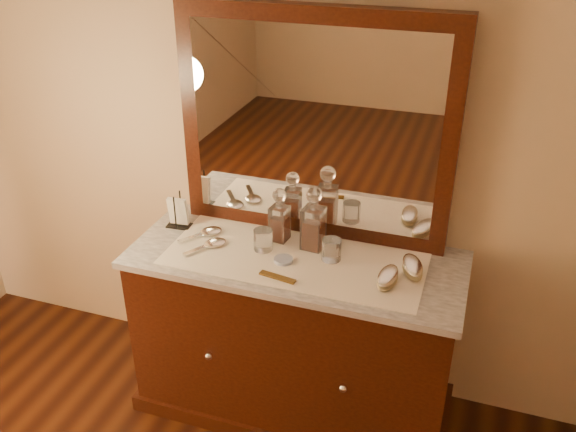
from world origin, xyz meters
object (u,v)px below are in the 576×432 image
at_px(pin_dish, 283,260).
at_px(dresser_cabinet, 295,338).
at_px(mirror_frame, 314,127).
at_px(hand_mirror_inner, 212,244).
at_px(decanter_left, 280,220).
at_px(comb, 277,277).
at_px(brush_near, 388,278).
at_px(brush_far, 412,267).
at_px(napkin_rack, 178,213).
at_px(decanter_right, 313,224).
at_px(hand_mirror_outer, 207,233).

bearing_deg(pin_dish, dresser_cabinet, 57.37).
height_order(dresser_cabinet, mirror_frame, mirror_frame).
bearing_deg(hand_mirror_inner, decanter_left, 29.93).
bearing_deg(comb, hand_mirror_inner, 167.29).
bearing_deg(pin_dish, brush_near, -1.96).
bearing_deg(brush_far, napkin_rack, 177.54).
bearing_deg(brush_near, decanter_right, 155.18).
xyz_separation_m(brush_near, brush_far, (0.08, 0.11, 0.00)).
height_order(dresser_cabinet, hand_mirror_inner, hand_mirror_inner).
distance_m(pin_dish, comb, 0.13).
relative_size(decanter_left, hand_mirror_outer, 1.22).
bearing_deg(comb, dresser_cabinet, 93.69).
relative_size(dresser_cabinet, brush_far, 7.29).
relative_size(comb, hand_mirror_outer, 0.77).
bearing_deg(napkin_rack, decanter_right, 1.22).
distance_m(mirror_frame, brush_near, 0.70).
xyz_separation_m(mirror_frame, decanter_right, (0.05, -0.15, -0.38)).
height_order(pin_dish, decanter_left, decanter_left).
height_order(decanter_left, brush_near, decanter_left).
distance_m(brush_near, hand_mirror_outer, 0.86).
distance_m(dresser_cabinet, pin_dish, 0.46).
xyz_separation_m(brush_far, hand_mirror_outer, (-0.93, 0.01, -0.02)).
relative_size(comb, brush_far, 0.82).
xyz_separation_m(napkin_rack, hand_mirror_inner, (0.22, -0.12, -0.05)).
xyz_separation_m(comb, decanter_right, (0.07, 0.28, 0.11)).
bearing_deg(decanter_right, decanter_left, 173.69).
bearing_deg(hand_mirror_outer, brush_near, -7.99).
bearing_deg(hand_mirror_inner, comb, -21.82).
distance_m(decanter_left, brush_near, 0.56).
bearing_deg(hand_mirror_inner, brush_near, -2.40).
bearing_deg(dresser_cabinet, brush_near, -9.81).
distance_m(pin_dish, decanter_right, 0.20).
distance_m(comb, brush_near, 0.44).
relative_size(dresser_cabinet, pin_dish, 17.32).
relative_size(dresser_cabinet, hand_mirror_inner, 6.82).
bearing_deg(hand_mirror_outer, pin_dish, -14.45).
xyz_separation_m(mirror_frame, brush_far, (0.49, -0.21, -0.47)).
bearing_deg(napkin_rack, mirror_frame, 15.24).
relative_size(decanter_right, brush_near, 1.68).
bearing_deg(dresser_cabinet, decanter_right, 63.06).
xyz_separation_m(mirror_frame, decanter_left, (-0.11, -0.13, -0.40)).
distance_m(comb, hand_mirror_inner, 0.39).
distance_m(pin_dish, hand_mirror_inner, 0.34).
relative_size(pin_dish, napkin_rack, 0.48).
height_order(mirror_frame, brush_far, mirror_frame).
height_order(comb, decanter_right, decanter_right).
distance_m(napkin_rack, decanter_right, 0.65).
distance_m(napkin_rack, decanter_left, 0.49).
xyz_separation_m(brush_far, hand_mirror_inner, (-0.87, -0.07, -0.02)).
relative_size(decanter_left, brush_far, 1.30).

